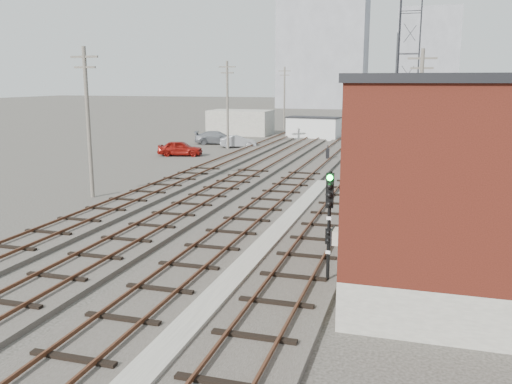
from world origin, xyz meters
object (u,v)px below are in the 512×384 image
at_px(car_silver, 238,141).
at_px(car_grey, 217,138).
at_px(car_red, 180,148).
at_px(switch_stand, 328,154).
at_px(site_trailer, 313,128).
at_px(signal_mast, 329,219).

bearing_deg(car_silver, car_grey, 33.53).
distance_m(car_red, car_grey, 10.14).
relative_size(switch_stand, site_trailer, 0.19).
distance_m(site_trailer, car_grey, 12.59).
bearing_deg(car_grey, car_silver, -139.37).
distance_m(signal_mast, switch_stand, 30.45).
height_order(switch_stand, car_silver, switch_stand).
xyz_separation_m(signal_mast, car_red, (-18.77, 29.12, -1.66)).
xyz_separation_m(car_red, car_grey, (-0.08, 10.14, 0.01)).
height_order(signal_mast, car_red, signal_mast).
bearing_deg(site_trailer, signal_mast, -71.26).
bearing_deg(switch_stand, car_silver, 133.82).
bearing_deg(car_silver, site_trailer, -51.66).
xyz_separation_m(site_trailer, car_grey, (-9.45, -8.30, -0.64)).
bearing_deg(site_trailer, car_grey, -131.14).
bearing_deg(site_trailer, car_silver, -112.77).
relative_size(site_trailer, car_red, 1.60).
relative_size(switch_stand, car_red, 0.31).
distance_m(signal_mast, car_red, 34.69).
distance_m(switch_stand, car_grey, 16.79).
bearing_deg(car_red, signal_mast, -160.55).
bearing_deg(signal_mast, switch_stand, 99.14).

